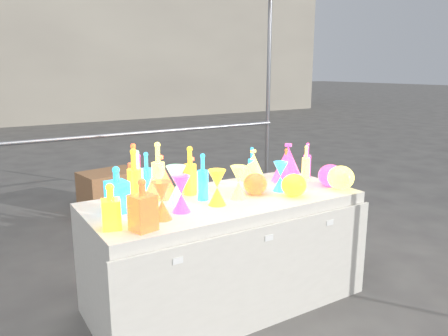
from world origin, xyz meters
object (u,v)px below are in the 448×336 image
decanter_0 (111,206)px  lampshade_0 (160,176)px  bottle_0 (134,176)px  cardboard_box_closed (111,191)px  globe_0 (294,186)px  display_table (225,251)px  hourglass_0 (162,201)px

decanter_0 → lampshade_0: (0.47, 0.42, 0.01)m
bottle_0 → lampshade_0: bearing=14.8°
bottle_0 → lampshade_0: (0.19, 0.05, -0.04)m
cardboard_box_closed → lampshade_0: (-0.30, -2.13, 0.66)m
cardboard_box_closed → globe_0: size_ratio=3.69×
display_table → decanter_0: bearing=-168.3°
hourglass_0 → decanter_0: bearing=179.4°
bottle_0 → decanter_0: size_ratio=1.40×
display_table → bottle_0: (-0.54, 0.20, 0.55)m
display_table → decanter_0: size_ratio=7.36×
bottle_0 → globe_0: 1.04m
cardboard_box_closed → bottle_0: size_ratio=1.78×
globe_0 → lampshade_0: size_ratio=0.61×
bottle_0 → decanter_0: (-0.27, -0.37, -0.05)m
display_table → decanter_0: (-0.81, -0.17, 0.50)m
globe_0 → lampshade_0: (-0.76, 0.47, 0.07)m
display_table → decanter_0: 0.97m
bottle_0 → cardboard_box_closed: bearing=77.2°
bottle_0 → globe_0: size_ratio=2.07×
decanter_0 → hourglass_0: decanter_0 is taller
cardboard_box_closed → decanter_0: size_ratio=2.49×
decanter_0 → globe_0: decanter_0 is taller
bottle_0 → hourglass_0: bearing=-87.1°
decanter_0 → display_table: bearing=26.8°
globe_0 → decanter_0: bearing=178.0°
lampshade_0 → bottle_0: bearing=169.9°
cardboard_box_closed → hourglass_0: hourglass_0 is taller
bottle_0 → decanter_0: 0.46m
display_table → cardboard_box_closed: (-0.04, 2.39, -0.15)m
lampshade_0 → cardboard_box_closed: bearing=57.0°
decanter_0 → bottle_0: bearing=69.1°
cardboard_box_closed → decanter_0: decanter_0 is taller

